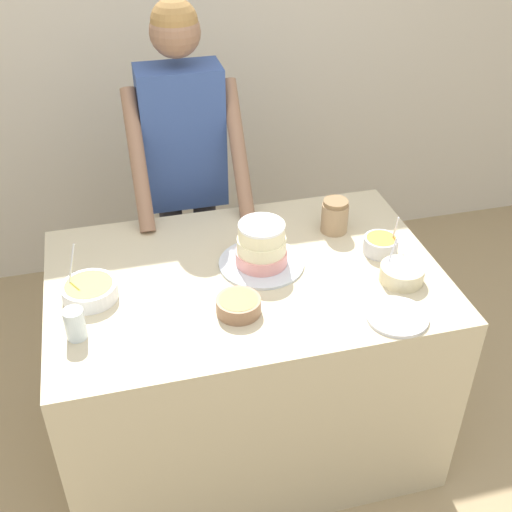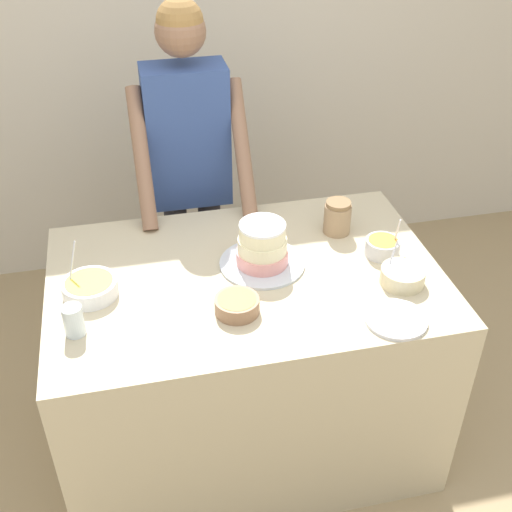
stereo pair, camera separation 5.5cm
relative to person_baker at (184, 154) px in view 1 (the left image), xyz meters
name	(u,v)px [view 1 (the left image)]	position (x,y,z in m)	size (l,w,h in m)	color
wall_back	(177,45)	(0.11, 0.81, 0.23)	(10.00, 0.05, 2.60)	beige
counter	(246,360)	(0.11, -0.71, -0.62)	(1.46, 0.97, 0.89)	#C6B793
person_baker	(184,154)	(0.00, 0.00, 0.00)	(0.49, 0.47, 1.72)	#2D2D38
cake	(262,248)	(0.18, -0.66, -0.10)	(0.33, 0.33, 0.18)	silver
frosting_bowl_olive	(239,305)	(0.04, -0.92, -0.14)	(0.16, 0.16, 0.06)	#936B4C
frosting_bowl_white	(402,273)	(0.66, -0.89, -0.14)	(0.16, 0.16, 0.15)	beige
frosting_bowl_yellow	(90,290)	(-0.46, -0.71, -0.14)	(0.20, 0.20, 0.19)	white
frosting_bowl_orange	(381,244)	(0.65, -0.70, -0.14)	(0.13, 0.13, 0.18)	silver
drinking_glass	(75,324)	(-0.51, -0.91, -0.12)	(0.07, 0.07, 0.11)	silver
ceramic_plate	(397,316)	(0.55, -1.08, -0.17)	(0.21, 0.21, 0.01)	silver
stoneware_jar	(335,216)	(0.53, -0.50, -0.10)	(0.11, 0.11, 0.14)	#9E7F5B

